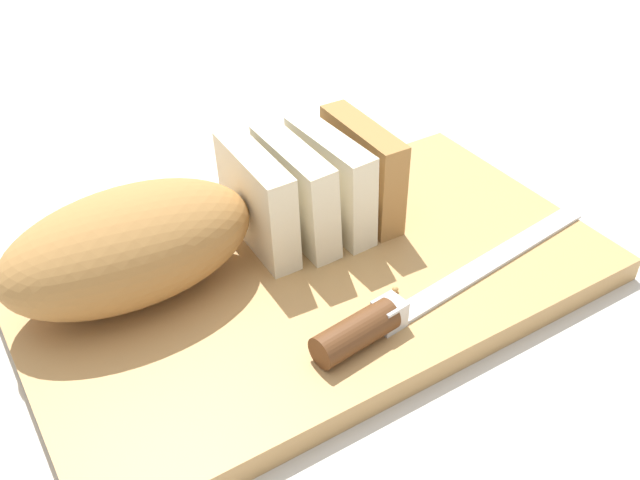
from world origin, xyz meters
TOP-DOWN VIEW (x-y plane):
  - ground_plane at (0.00, 0.00)m, footprint 3.00×3.00m
  - cutting_board at (0.00, 0.00)m, footprint 0.45×0.26m
  - bread_loaf at (-0.08, 0.05)m, footprint 0.30×0.11m
  - bread_knife at (0.01, -0.07)m, footprint 0.28×0.06m
  - crumb_near_knife at (0.05, 0.01)m, footprint 0.00×0.00m
  - crumb_near_loaf at (0.04, -0.05)m, footprint 0.00×0.00m

SIDE VIEW (x-z plane):
  - ground_plane at x=0.00m, z-range 0.00..0.00m
  - cutting_board at x=0.00m, z-range 0.00..0.02m
  - crumb_near_knife at x=0.05m, z-range 0.02..0.02m
  - crumb_near_loaf at x=0.04m, z-range 0.02..0.02m
  - bread_knife at x=0.01m, z-range 0.02..0.04m
  - bread_loaf at x=-0.08m, z-range 0.02..0.10m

